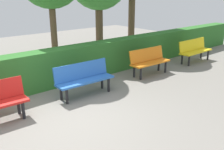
% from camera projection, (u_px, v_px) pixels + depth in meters
% --- Properties ---
extents(ground_plane, '(22.41, 22.41, 0.00)m').
position_uv_depth(ground_plane, '(66.00, 119.00, 5.45)').
color(ground_plane, gray).
extents(bench_yellow, '(1.63, 0.47, 0.86)m').
position_uv_depth(bench_yellow, '(194.00, 50.00, 9.71)').
color(bench_yellow, yellow).
rests_on(bench_yellow, ground_plane).
extents(bench_orange, '(1.48, 0.52, 0.86)m').
position_uv_depth(bench_orange, '(149.00, 60.00, 8.22)').
color(bench_orange, orange).
rests_on(bench_orange, ground_plane).
extents(bench_blue, '(1.60, 0.49, 0.86)m').
position_uv_depth(bench_blue, '(84.00, 78.00, 6.58)').
color(bench_blue, blue).
rests_on(bench_blue, ground_plane).
extents(hedge_row, '(18.41, 0.56, 1.07)m').
position_uv_depth(hedge_row, '(64.00, 66.00, 7.44)').
color(hedge_row, '#2D6B28').
rests_on(hedge_row, ground_plane).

